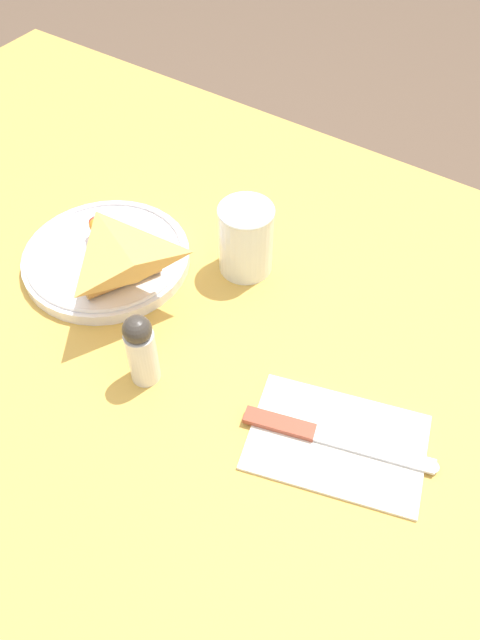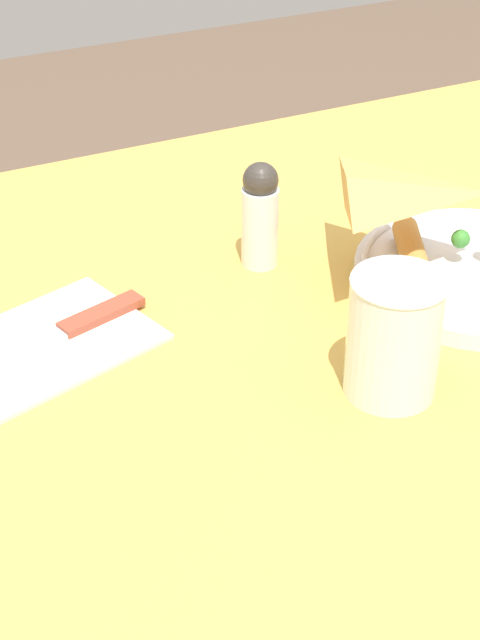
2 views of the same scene
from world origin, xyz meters
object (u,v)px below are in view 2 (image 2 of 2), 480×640
at_px(dining_table, 426,386).
at_px(napkin_folded, 37,349).
at_px(plate_pizza, 477,267).
at_px(butter_knife, 48,338).
at_px(pepper_shaker, 260,214).
at_px(milk_glass, 394,341).

xyz_separation_m(dining_table, napkin_folded, (0.34, -0.08, 0.10)).
xyz_separation_m(plate_pizza, butter_knife, (0.38, -0.07, -0.01)).
height_order(plate_pizza, pepper_shaker, pepper_shaker).
height_order(plate_pizza, napkin_folded, plate_pizza).
xyz_separation_m(plate_pizza, napkin_folded, (0.39, -0.07, -0.01)).
height_order(butter_knife, pepper_shaker, pepper_shaker).
bearing_deg(milk_glass, pepper_shaker, -89.37).
height_order(napkin_folded, butter_knife, butter_knife).
xyz_separation_m(napkin_folded, pepper_shaker, (-0.23, -0.05, 0.05)).
distance_m(milk_glass, pepper_shaker, 0.21).
distance_m(plate_pizza, pepper_shaker, 0.20).
height_order(milk_glass, napkin_folded, milk_glass).
height_order(dining_table, milk_glass, milk_glass).
bearing_deg(pepper_shaker, plate_pizza, 144.37).
distance_m(dining_table, plate_pizza, 0.12).
distance_m(plate_pizza, butter_knife, 0.38).
height_order(plate_pizza, milk_glass, milk_glass).
distance_m(plate_pizza, milk_glass, 0.19).
distance_m(milk_glass, butter_knife, 0.28).
xyz_separation_m(plate_pizza, pepper_shaker, (0.16, -0.12, 0.04)).
relative_size(milk_glass, pepper_shaker, 0.98).
bearing_deg(napkin_folded, milk_glass, 143.60).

